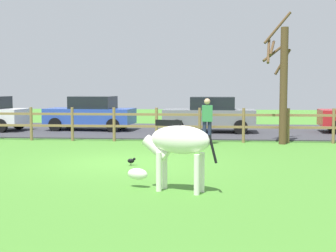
{
  "coord_description": "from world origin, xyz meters",
  "views": [
    {
      "loc": [
        2.36,
        -12.81,
        2.08
      ],
      "look_at": [
        1.12,
        0.5,
        0.97
      ],
      "focal_mm": 51.53,
      "sensor_mm": 36.0,
      "label": 1
    }
  ],
  "objects_px": {
    "zebra": "(176,145)",
    "crow_on_grass": "(131,161)",
    "visitor_near_fence": "(207,119)",
    "parked_car_blue": "(91,113)",
    "parked_car_grey": "(210,114)",
    "bare_tree": "(282,80)"
  },
  "relations": [
    {
      "from": "crow_on_grass",
      "to": "bare_tree",
      "type": "bearing_deg",
      "value": 48.35
    },
    {
      "from": "crow_on_grass",
      "to": "visitor_near_fence",
      "type": "height_order",
      "value": "visitor_near_fence"
    },
    {
      "from": "visitor_near_fence",
      "to": "parked_car_grey",
      "type": "bearing_deg",
      "value": 88.92
    },
    {
      "from": "crow_on_grass",
      "to": "parked_car_blue",
      "type": "xyz_separation_m",
      "value": [
        -3.49,
        9.41,
        0.72
      ]
    },
    {
      "from": "zebra",
      "to": "visitor_near_fence",
      "type": "xyz_separation_m",
      "value": [
        0.51,
        7.77,
        -0.02
      ]
    },
    {
      "from": "zebra",
      "to": "parked_car_blue",
      "type": "height_order",
      "value": "parked_car_blue"
    },
    {
      "from": "bare_tree",
      "to": "crow_on_grass",
      "type": "relative_size",
      "value": 22.26
    },
    {
      "from": "zebra",
      "to": "crow_on_grass",
      "type": "relative_size",
      "value": 8.7
    },
    {
      "from": "zebra",
      "to": "parked_car_grey",
      "type": "relative_size",
      "value": 0.46
    },
    {
      "from": "parked_car_grey",
      "to": "parked_car_blue",
      "type": "xyz_separation_m",
      "value": [
        -5.49,
        0.48,
        0.0
      ]
    },
    {
      "from": "zebra",
      "to": "parked_car_blue",
      "type": "distance_m",
      "value": 13.34
    },
    {
      "from": "bare_tree",
      "to": "parked_car_grey",
      "type": "height_order",
      "value": "bare_tree"
    },
    {
      "from": "crow_on_grass",
      "to": "zebra",
      "type": "bearing_deg",
      "value": -64.85
    },
    {
      "from": "parked_car_grey",
      "to": "parked_car_blue",
      "type": "distance_m",
      "value": 5.51
    },
    {
      "from": "parked_car_grey",
      "to": "visitor_near_fence",
      "type": "height_order",
      "value": "visitor_near_fence"
    },
    {
      "from": "parked_car_blue",
      "to": "bare_tree",
      "type": "bearing_deg",
      "value": -27.87
    },
    {
      "from": "parked_car_blue",
      "to": "zebra",
      "type": "bearing_deg",
      "value": -68.47
    },
    {
      "from": "zebra",
      "to": "parked_car_grey",
      "type": "bearing_deg",
      "value": 87.15
    },
    {
      "from": "zebra",
      "to": "crow_on_grass",
      "type": "bearing_deg",
      "value": 115.15
    },
    {
      "from": "bare_tree",
      "to": "zebra",
      "type": "xyz_separation_m",
      "value": [
        -3.17,
        -8.14,
        -1.37
      ]
    },
    {
      "from": "zebra",
      "to": "crow_on_grass",
      "type": "height_order",
      "value": "zebra"
    },
    {
      "from": "bare_tree",
      "to": "parked_car_grey",
      "type": "bearing_deg",
      "value": 124.22
    }
  ]
}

